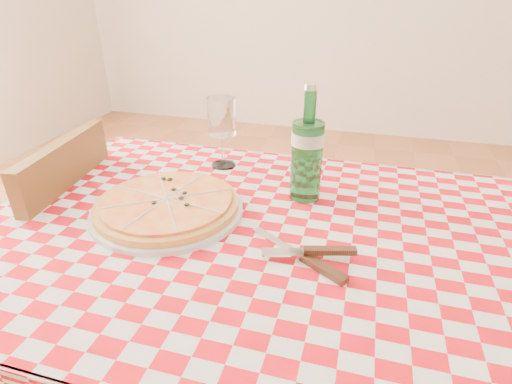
# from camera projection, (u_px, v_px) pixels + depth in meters

# --- Properties ---
(dining_table) EXTENTS (1.20, 0.80, 0.75)m
(dining_table) POSITION_uv_depth(u_px,v_px,m) (257.00, 264.00, 0.94)
(dining_table) COLOR brown
(dining_table) RESTS_ON ground
(tablecloth) EXTENTS (1.30, 0.90, 0.01)m
(tablecloth) POSITION_uv_depth(u_px,v_px,m) (257.00, 230.00, 0.90)
(tablecloth) COLOR #A60A12
(tablecloth) RESTS_ON dining_table
(chair_far) EXTENTS (0.45, 0.45, 0.88)m
(chair_far) POSITION_uv_depth(u_px,v_px,m) (57.00, 255.00, 1.23)
(chair_far) COLOR brown
(chair_far) RESTS_ON ground
(pizza_plate) EXTENTS (0.42, 0.42, 0.05)m
(pizza_plate) POSITION_uv_depth(u_px,v_px,m) (167.00, 204.00, 0.95)
(pizza_plate) COLOR #C78F42
(pizza_plate) RESTS_ON tablecloth
(water_bottle) EXTENTS (0.10, 0.10, 0.29)m
(water_bottle) POSITION_uv_depth(u_px,v_px,m) (308.00, 144.00, 0.96)
(water_bottle) COLOR #186129
(water_bottle) RESTS_ON tablecloth
(wine_glass) EXTENTS (0.10, 0.10, 0.21)m
(wine_glass) POSITION_uv_depth(u_px,v_px,m) (222.00, 133.00, 1.16)
(wine_glass) COLOR silver
(wine_glass) RESTS_ON tablecloth
(cutlery) EXTENTS (0.28, 0.24, 0.03)m
(cutlery) POSITION_uv_depth(u_px,v_px,m) (303.00, 253.00, 0.79)
(cutlery) COLOR silver
(cutlery) RESTS_ON tablecloth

